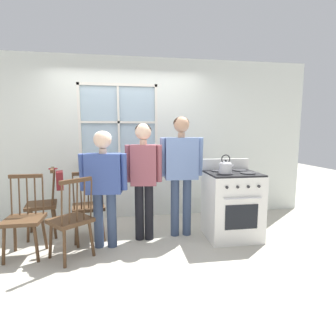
{
  "coord_description": "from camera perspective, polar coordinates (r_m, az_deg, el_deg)",
  "views": [
    {
      "loc": [
        -0.01,
        -3.13,
        1.48
      ],
      "look_at": [
        0.52,
        0.28,
        1.0
      ],
      "focal_mm": 28.0,
      "sensor_mm": 36.0,
      "label": 1
    }
  ],
  "objects": [
    {
      "name": "ground_plane",
      "position": [
        3.46,
        -8.27,
        -17.49
      ],
      "size": [
        16.0,
        16.0,
        0.0
      ],
      "primitive_type": "plane",
      "color": "#B2AD9E"
    },
    {
      "name": "wall_back",
      "position": [
        4.53,
        -8.72,
        5.89
      ],
      "size": [
        6.4,
        0.16,
        2.7
      ],
      "color": "silver",
      "rests_on": "ground_plane"
    },
    {
      "name": "chair_by_window",
      "position": [
        4.15,
        -25.55,
        -7.25
      ],
      "size": [
        0.48,
        0.49,
        0.97
      ],
      "rotation": [
        0.0,
        0.0,
        -1.36
      ],
      "color": "#4C331E",
      "rests_on": "ground_plane"
    },
    {
      "name": "chair_near_wall",
      "position": [
        3.58,
        -28.79,
        -9.79
      ],
      "size": [
        0.43,
        0.41,
        0.97
      ],
      "rotation": [
        0.0,
        0.0,
        0.02
      ],
      "color": "#4C331E",
      "rests_on": "ground_plane"
    },
    {
      "name": "chair_center_cluster",
      "position": [
        3.79,
        -16.91,
        -8.21
      ],
      "size": [
        0.48,
        0.47,
        0.97
      ],
      "rotation": [
        0.0,
        0.0,
        -2.97
      ],
      "color": "#4C331E",
      "rests_on": "ground_plane"
    },
    {
      "name": "chair_near_stove",
      "position": [
        3.3,
        -20.32,
        -10.76
      ],
      "size": [
        0.58,
        0.58,
        0.97
      ],
      "rotation": [
        0.0,
        0.0,
        -2.43
      ],
      "color": "#4C331E",
      "rests_on": "ground_plane"
    },
    {
      "name": "person_elderly_left",
      "position": [
        3.38,
        -13.83,
        -1.87
      ],
      "size": [
        0.6,
        0.25,
        1.49
      ],
      "rotation": [
        0.0,
        0.0,
        -0.1
      ],
      "color": "#384766",
      "rests_on": "ground_plane"
    },
    {
      "name": "person_teen_center",
      "position": [
        3.52,
        -5.32,
        -0.44
      ],
      "size": [
        0.5,
        0.25,
        1.59
      ],
      "rotation": [
        0.0,
        0.0,
        -0.12
      ],
      "color": "black",
      "rests_on": "ground_plane"
    },
    {
      "name": "person_adult_right",
      "position": [
        3.65,
        2.9,
        0.96
      ],
      "size": [
        0.61,
        0.24,
        1.68
      ],
      "rotation": [
        0.0,
        0.0,
        -0.03
      ],
      "color": "#384766",
      "rests_on": "ground_plane"
    },
    {
      "name": "stove",
      "position": [
        3.8,
        13.7,
        -7.68
      ],
      "size": [
        0.71,
        0.68,
        1.08
      ],
      "color": "white",
      "rests_on": "ground_plane"
    },
    {
      "name": "kettle",
      "position": [
        3.51,
        12.42,
        0.27
      ],
      "size": [
        0.21,
        0.17,
        0.25
      ],
      "color": "#B7B7BC",
      "rests_on": "stove"
    },
    {
      "name": "potted_plant",
      "position": [
        4.47,
        -13.68,
        2.68
      ],
      "size": [
        0.14,
        0.14,
        0.26
      ],
      "color": "beige",
      "rests_on": "wall_back"
    },
    {
      "name": "handbag",
      "position": [
        4.06,
        -22.54,
        -2.37
      ],
      "size": [
        0.22,
        0.23,
        0.31
      ],
      "color": "maroon",
      "rests_on": "chair_by_window"
    }
  ]
}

